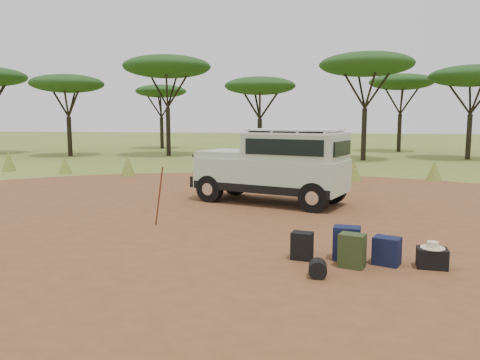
% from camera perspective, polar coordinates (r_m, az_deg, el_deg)
% --- Properties ---
extents(ground, '(140.00, 140.00, 0.00)m').
position_cam_1_polar(ground, '(10.01, -1.33, -5.96)').
color(ground, '#5D6A26').
rests_on(ground, ground).
extents(dirt_clearing, '(23.00, 23.00, 0.01)m').
position_cam_1_polar(dirt_clearing, '(10.01, -1.33, -5.94)').
color(dirt_clearing, brown).
rests_on(dirt_clearing, ground).
extents(grass_fringe, '(36.60, 1.60, 0.90)m').
position_cam_1_polar(grass_fringe, '(18.39, 4.65, 1.43)').
color(grass_fringe, '#5D6A26').
rests_on(grass_fringe, ground).
extents(acacia_treeline, '(46.70, 13.20, 6.26)m').
position_cam_1_polar(acacia_treeline, '(29.47, 8.35, 12.32)').
color(acacia_treeline, black).
rests_on(acacia_treeline, ground).
extents(safari_vehicle, '(4.50, 2.91, 2.06)m').
position_cam_1_polar(safari_vehicle, '(12.91, 4.32, 1.52)').
color(safari_vehicle, '#AEC6A9').
rests_on(safari_vehicle, ground).
extents(walking_staff, '(0.32, 0.28, 1.33)m').
position_cam_1_polar(walking_staff, '(10.19, -9.83, -2.02)').
color(walking_staff, maroon).
rests_on(walking_staff, ground).
extents(backpack_black, '(0.38, 0.30, 0.47)m').
position_cam_1_polar(backpack_black, '(7.88, 7.57, -7.98)').
color(backpack_black, black).
rests_on(backpack_black, ground).
extents(backpack_navy, '(0.46, 0.35, 0.56)m').
position_cam_1_polar(backpack_navy, '(7.97, 12.87, -7.55)').
color(backpack_navy, '#111437').
rests_on(backpack_navy, ground).
extents(backpack_olive, '(0.46, 0.39, 0.54)m').
position_cam_1_polar(backpack_olive, '(7.60, 13.50, -8.39)').
color(backpack_olive, '#2F3B1B').
rests_on(backpack_olive, ground).
extents(duffel_navy, '(0.49, 0.43, 0.46)m').
position_cam_1_polar(duffel_navy, '(7.89, 17.45, -8.27)').
color(duffel_navy, '#111437').
rests_on(duffel_navy, ground).
extents(hard_case, '(0.47, 0.35, 0.32)m').
position_cam_1_polar(hard_case, '(7.98, 22.37, -8.82)').
color(hard_case, black).
rests_on(hard_case, ground).
extents(stuff_sack, '(0.28, 0.28, 0.27)m').
position_cam_1_polar(stuff_sack, '(7.08, 9.46, -10.63)').
color(stuff_sack, black).
rests_on(stuff_sack, ground).
extents(safari_hat, '(0.36, 0.36, 0.11)m').
position_cam_1_polar(safari_hat, '(7.93, 22.44, -7.43)').
color(safari_hat, beige).
rests_on(safari_hat, hard_case).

